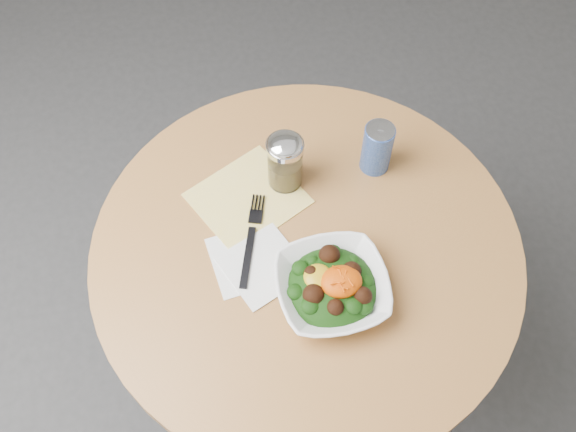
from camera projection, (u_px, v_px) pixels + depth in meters
name	position (u px, v px, depth m)	size (l,w,h in m)	color
ground	(301.00, 364.00, 1.97)	(6.00, 6.00, 0.00)	#313134
table	(304.00, 286.00, 1.50)	(0.90, 0.90, 0.75)	black
cloth_napkin	(248.00, 198.00, 1.39)	(0.22, 0.20, 0.00)	#E7B30C
paper_napkins	(256.00, 262.00, 1.31)	(0.21, 0.20, 0.00)	white
salad_bowl	(332.00, 287.00, 1.25)	(0.23, 0.23, 0.08)	white
fork	(252.00, 237.00, 1.33)	(0.09, 0.22, 0.00)	black
spice_shaker	(285.00, 162.00, 1.36)	(0.08, 0.08, 0.14)	silver
beverage_can	(377.00, 148.00, 1.39)	(0.07, 0.07, 0.13)	navy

